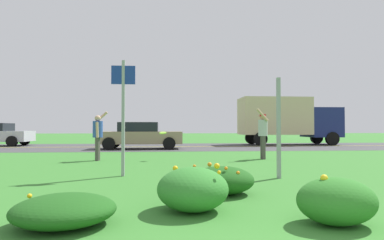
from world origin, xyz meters
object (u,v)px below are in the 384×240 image
(person_thrower_blue_shirt, at_px, (98,133))
(car_tan_center_left, at_px, (140,135))
(person_catcher_red_cap_gray_shirt, at_px, (263,131))
(sign_post_near_path, at_px, (123,106))
(box_truck_navy, at_px, (287,118))
(frisbee_lime, at_px, (163,133))
(sign_post_by_roadside, at_px, (279,128))

(person_thrower_blue_shirt, height_order, car_tan_center_left, person_thrower_blue_shirt)
(person_catcher_red_cap_gray_shirt, bearing_deg, person_thrower_blue_shirt, -179.47)
(sign_post_near_path, height_order, box_truck_navy, box_truck_navy)
(frisbee_lime, height_order, car_tan_center_left, car_tan_center_left)
(sign_post_by_roadside, height_order, person_thrower_blue_shirt, sign_post_by_roadside)
(sign_post_near_path, distance_m, frisbee_lime, 3.87)
(person_thrower_blue_shirt, distance_m, frisbee_lime, 2.27)
(frisbee_lime, bearing_deg, box_truck_navy, 49.92)
(person_catcher_red_cap_gray_shirt, bearing_deg, frisbee_lime, -178.50)
(person_thrower_blue_shirt, bearing_deg, car_tan_center_left, 81.14)
(person_thrower_blue_shirt, bearing_deg, frisbee_lime, -1.04)
(car_tan_center_left, bearing_deg, person_thrower_blue_shirt, -98.86)
(sign_post_by_roadside, xyz_separation_m, person_thrower_blue_shirt, (-4.92, 4.36, -0.19))
(person_thrower_blue_shirt, bearing_deg, sign_post_by_roadside, -41.51)
(sign_post_by_roadside, distance_m, box_truck_navy, 15.43)
(sign_post_near_path, distance_m, sign_post_by_roadside, 3.65)
(box_truck_navy, bearing_deg, person_thrower_blue_shirt, -137.01)
(sign_post_by_roadside, bearing_deg, person_thrower_blue_shirt, 138.49)
(person_thrower_blue_shirt, distance_m, car_tan_center_left, 6.35)
(box_truck_navy, bearing_deg, car_tan_center_left, -159.21)
(frisbee_lime, bearing_deg, sign_post_near_path, -103.79)
(person_thrower_blue_shirt, xyz_separation_m, person_catcher_red_cap_gray_shirt, (5.92, 0.05, 0.06))
(sign_post_by_roadside, height_order, box_truck_navy, box_truck_navy)
(frisbee_lime, bearing_deg, person_thrower_blue_shirt, 178.96)
(box_truck_navy, bearing_deg, frisbee_lime, -130.08)
(sign_post_near_path, xyz_separation_m, person_thrower_blue_shirt, (-1.36, 3.74, -0.71))
(sign_post_near_path, height_order, person_thrower_blue_shirt, sign_post_near_path)
(sign_post_by_roadside, xyz_separation_m, frisbee_lime, (-2.66, 4.32, -0.18))
(sign_post_near_path, relative_size, sign_post_by_roadside, 1.20)
(box_truck_navy, bearing_deg, person_catcher_red_cap_gray_shirt, -115.66)
(sign_post_by_roadside, relative_size, box_truck_navy, 0.34)
(frisbee_lime, xyz_separation_m, box_truck_navy, (8.40, 9.99, 0.84))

